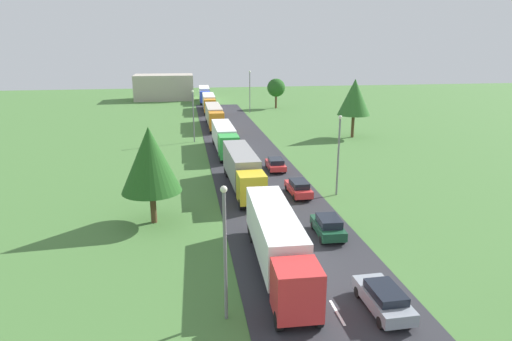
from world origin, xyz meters
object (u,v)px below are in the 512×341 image
Objects in this scene: car_second at (328,226)px; lamppost_second at (339,151)px; lamppost_lead at (225,247)px; lamppost_fourth at (250,90)px; truck_third at (224,137)px; truck_fourth at (214,115)px; truck_fifth at (209,102)px; car_third at (299,188)px; tree_maple at (276,88)px; distant_building at (164,87)px; tree_oak at (150,160)px; truck_second at (242,168)px; car_lead at (384,298)px; car_fourth at (276,164)px; truck_sixth at (204,93)px; tree_birch at (354,97)px; lamppost_third at (193,113)px; truck_lead at (277,240)px.

lamppost_second is at bearing 67.21° from car_second.
lamppost_fourth reaches higher than lamppost_lead.
truck_fourth reaches higher than truck_third.
car_third is (5.17, -58.47, -1.19)m from truck_fifth.
tree_maple reaches higher than truck_fourth.
car_second is 0.27× the size of distant_building.
tree_maple reaches higher than truck_fifth.
tree_oak reaches higher than truck_fourth.
car_lead is at bearing -78.07° from truck_second.
lamppost_lead reaches higher than tree_maple.
distant_building is at bearing 99.32° from truck_third.
car_lead is at bearing -97.51° from tree_maple.
truck_fourth is at bearing 99.53° from car_fourth.
truck_fourth is 17.67m from lamppost_fourth.
car_lead is 0.59× the size of lamppost_lead.
truck_second is at bearing -89.48° from truck_fourth.
truck_sixth is at bearing 87.87° from lamppost_lead.
truck_sixth is at bearing 137.61° from tree_maple.
car_fourth is 29.37m from lamppost_lead.
tree_oak is at bearing -133.34° from tree_birch.
tree_maple is 0.44× the size of distant_building.
lamppost_fourth is 1.10× the size of tree_oak.
lamppost_second is 0.52× the size of distant_building.
car_fourth is (5.01, -29.81, -1.31)m from truck_fourth.
car_fourth is at bearing 46.21° from tree_oak.
lamppost_lead is at bearing -72.13° from tree_oak.
tree_maple reaches higher than truck_third.
distant_building is at bearing 100.78° from car_third.
truck_fourth is at bearing 95.00° from car_lead.
car_fourth is at bearing -63.14° from lamppost_third.
truck_fifth is 1.66× the size of tree_oak.
tree_maple is at bearing 83.88° from lamppost_second.
truck_third is 38.99m from truck_fifth.
car_third is 0.50× the size of lamppost_fourth.
truck_lead is at bearing -117.11° from tree_birch.
truck_second is at bearing 147.77° from car_third.
tree_birch reaches higher than lamppost_fourth.
lamppost_lead is 100.80m from distant_building.
car_fourth is 0.53× the size of lamppost_second.
truck_third is 3.24× the size of car_second.
tree_oak is (-8.37, 9.54, 3.20)m from truck_lead.
tree_birch reaches higher than truck_fifth.
tree_oak is at bearing -133.79° from car_fourth.
lamppost_third is at bearing -107.59° from truck_fourth.
distant_building is (-10.52, 78.62, 1.09)m from truck_second.
tree_oak is at bearing -108.65° from truck_third.
car_lead is (5.07, -94.43, -1.29)m from truck_sixth.
lamppost_third is at bearing 109.14° from car_third.
lamppost_lead is 51.19m from tree_birch.
car_lead is at bearing -90.63° from car_second.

